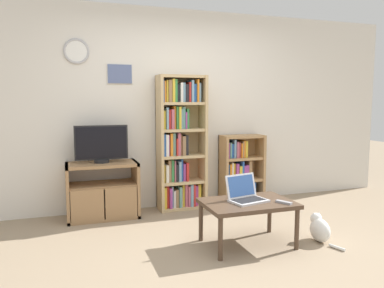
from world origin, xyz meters
name	(u,v)px	position (x,y,z in m)	size (l,w,h in m)	color
ground_plane	(231,256)	(0.00, 0.00, 0.00)	(18.00, 18.00, 0.00)	gray
wall_back	(175,109)	(-0.01, 1.83, 1.30)	(6.56, 0.09, 2.60)	silver
tv_stand	(103,190)	(-1.00, 1.54, 0.34)	(0.84, 0.44, 0.67)	#9E754C
television	(101,144)	(-1.00, 1.58, 0.90)	(0.63, 0.18, 0.45)	black
bookshelf_tall	(179,144)	(-0.01, 1.64, 0.85)	(0.62, 0.31, 1.74)	tan
bookshelf_short	(239,171)	(0.87, 1.66, 0.44)	(0.60, 0.28, 0.94)	tan
coffee_table	(248,206)	(0.26, 0.20, 0.39)	(0.87, 0.59, 0.44)	#4C3828
laptop	(246,194)	(0.25, 0.23, 0.50)	(0.40, 0.35, 0.25)	silver
remote_near_laptop	(284,202)	(0.56, 0.03, 0.45)	(0.12, 0.16, 0.02)	#99999E
cat	(319,229)	(1.00, 0.06, 0.13)	(0.18, 0.44, 0.29)	white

